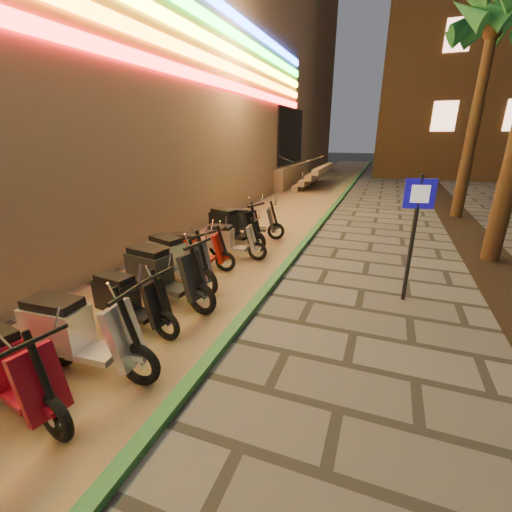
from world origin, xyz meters
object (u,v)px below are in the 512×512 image
at_px(scooter_4, 9,368).
at_px(scooter_8, 176,259).
at_px(scooter_11, 232,226).
at_px(scooter_9, 195,250).
at_px(pedestrian_sign, 415,222).
at_px(scooter_7, 161,274).
at_px(scooter_12, 250,222).
at_px(scooter_5, 76,333).
at_px(scooter_10, 229,240).
at_px(scooter_6, 128,300).

xyz_separation_m(scooter_4, scooter_8, (-0.19, 3.50, 0.02)).
bearing_deg(scooter_11, scooter_9, -74.11).
height_order(pedestrian_sign, scooter_7, pedestrian_sign).
distance_m(scooter_9, scooter_12, 2.70).
height_order(scooter_7, scooter_8, scooter_7).
bearing_deg(scooter_8, scooter_12, 104.42).
height_order(scooter_5, scooter_10, scooter_5).
bearing_deg(pedestrian_sign, scooter_4, -145.99).
bearing_deg(pedestrian_sign, scooter_10, 153.96).
height_order(scooter_5, scooter_6, scooter_5).
bearing_deg(pedestrian_sign, scooter_9, 167.24).
relative_size(scooter_4, scooter_6, 1.08).
bearing_deg(scooter_8, scooter_7, -57.95).
bearing_deg(scooter_7, scooter_12, 99.11).
xyz_separation_m(scooter_8, scooter_12, (0.17, 3.57, -0.05)).
height_order(scooter_8, scooter_9, scooter_8).
bearing_deg(scooter_10, pedestrian_sign, -19.34).
bearing_deg(scooter_5, pedestrian_sign, 39.24).
height_order(scooter_7, scooter_11, scooter_7).
height_order(scooter_5, scooter_12, scooter_5).
relative_size(scooter_4, scooter_12, 1.06).
height_order(scooter_6, scooter_10, scooter_6).
xyz_separation_m(scooter_6, scooter_7, (-0.02, 0.91, 0.09)).
height_order(scooter_8, scooter_10, scooter_8).
bearing_deg(pedestrian_sign, scooter_12, 133.97).
distance_m(scooter_4, scooter_11, 6.24).
distance_m(scooter_7, scooter_8, 0.81).
bearing_deg(scooter_10, scooter_5, -95.76).
relative_size(scooter_5, scooter_12, 1.14).
bearing_deg(scooter_7, scooter_9, 108.95).
distance_m(scooter_8, scooter_10, 1.84).
bearing_deg(scooter_9, scooter_6, -90.99).
bearing_deg(scooter_5, scooter_7, 90.67).
height_order(pedestrian_sign, scooter_10, pedestrian_sign).
bearing_deg(scooter_9, scooter_4, -94.39).
bearing_deg(scooter_6, scooter_8, 104.73).
bearing_deg(scooter_7, pedestrian_sign, 30.96).
distance_m(scooter_7, scooter_9, 1.69).
xyz_separation_m(pedestrian_sign, scooter_6, (-4.06, -2.58, -0.99)).
xyz_separation_m(scooter_5, scooter_7, (-0.16, 1.99, 0.01)).
bearing_deg(scooter_9, scooter_11, 79.94).
relative_size(scooter_4, scooter_11, 0.94).
relative_size(scooter_6, scooter_8, 0.89).
bearing_deg(scooter_12, scooter_9, -108.29).
relative_size(pedestrian_sign, scooter_10, 1.50).
height_order(scooter_7, scooter_10, scooter_7).
xyz_separation_m(scooter_6, scooter_10, (0.10, 3.50, -0.02)).
bearing_deg(scooter_6, scooter_12, 97.74).
height_order(scooter_5, scooter_8, scooter_5).
distance_m(scooter_10, scooter_12, 1.76).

